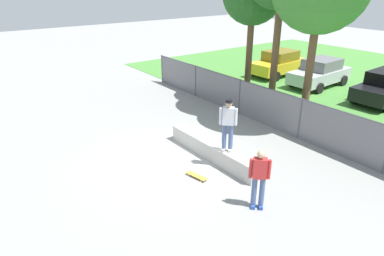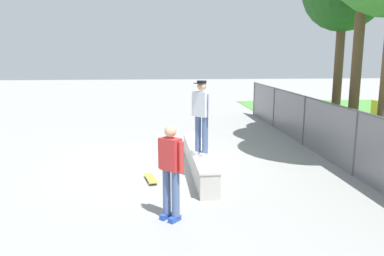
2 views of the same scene
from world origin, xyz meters
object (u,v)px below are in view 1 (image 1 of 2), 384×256
object	(u,v)px
concrete_ledge	(212,150)
skateboarder	(228,123)
skateboard	(196,176)
car_yellow	(279,63)
car_silver	(320,73)
bystander	(259,177)

from	to	relation	value
concrete_ledge	skateboarder	bearing A→B (deg)	-1.05
concrete_ledge	skateboard	distance (m)	1.49
skateboard	car_yellow	size ratio (longest dim) A/B	0.19
skateboarder	car_silver	bearing A→B (deg)	110.20
skateboarder	skateboard	size ratio (longest dim) A/B	2.23
skateboarder	car_silver	distance (m)	11.94
skateboard	car_yellow	xyz separation A→B (m)	(-7.23, 12.43, 0.77)
concrete_ledge	car_silver	world-z (taller)	car_silver
concrete_ledge	bystander	distance (m)	3.23
skateboard	car_yellow	bearing A→B (deg)	120.17
car_yellow	skateboarder	bearing A→B (deg)	-56.89
concrete_ledge	skateboard	bearing A→B (deg)	-59.68
skateboard	car_yellow	world-z (taller)	car_yellow
car_silver	car_yellow	bearing A→B (deg)	-179.96
car_yellow	skateboard	bearing A→B (deg)	-59.83
car_silver	skateboard	bearing A→B (deg)	-71.95
car_silver	bystander	world-z (taller)	bystander
bystander	skateboarder	bearing A→B (deg)	159.88
concrete_ledge	car_yellow	size ratio (longest dim) A/B	1.03
skateboarder	car_yellow	bearing A→B (deg)	123.11
skateboarder	car_silver	xyz separation A→B (m)	(-4.11, 11.18, -0.83)
car_silver	bystander	bearing A→B (deg)	-62.09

